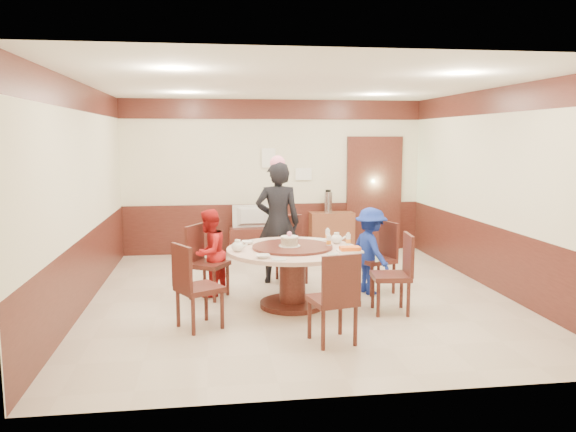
{
  "coord_description": "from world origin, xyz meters",
  "views": [
    {
      "loc": [
        -1.17,
        -7.28,
        2.12
      ],
      "look_at": [
        -0.16,
        -0.06,
        1.1
      ],
      "focal_mm": 35.0,
      "sensor_mm": 36.0,
      "label": 1
    }
  ],
  "objects": [
    {
      "name": "bowl_0",
      "position": [
        -0.7,
        -0.1,
        0.77
      ],
      "size": [
        0.16,
        0.16,
        0.04
      ],
      "primitive_type": "imported",
      "color": "white",
      "rests_on": "banquet_table"
    },
    {
      "name": "bowl_2",
      "position": [
        -0.58,
        -0.99,
        0.77
      ],
      "size": [
        0.17,
        0.17,
        0.04
      ],
      "primitive_type": "imported",
      "color": "white",
      "rests_on": "banquet_table"
    },
    {
      "name": "shrimp_platter",
      "position": [
        0.5,
        -0.78,
        0.78
      ],
      "size": [
        0.3,
        0.2,
        0.06
      ],
      "color": "white",
      "rests_on": "banquet_table"
    },
    {
      "name": "person_standing",
      "position": [
        -0.2,
        0.76,
        0.89
      ],
      "size": [
        0.68,
        0.48,
        1.78
      ],
      "primitive_type": "imported",
      "rotation": [
        0.0,
        0.0,
        3.05
      ],
      "color": "black",
      "rests_on": "ground"
    },
    {
      "name": "chair_5",
      "position": [
        1.01,
        -0.88,
        0.3
      ],
      "size": [
        0.49,
        0.48,
        0.97
      ],
      "rotation": [
        0.0,
        0.0,
        7.75
      ],
      "color": "#451B15",
      "rests_on": "ground"
    },
    {
      "name": "bowl_4",
      "position": [
        -0.82,
        -0.4,
        0.77
      ],
      "size": [
        0.14,
        0.14,
        0.03
      ],
      "primitive_type": "imported",
      "color": "white",
      "rests_on": "banquet_table"
    },
    {
      "name": "tv_stand",
      "position": [
        -0.41,
        2.75,
        0.25
      ],
      "size": [
        0.85,
        0.45,
        0.5
      ],
      "primitive_type": "cube",
      "color": "#451B15",
      "rests_on": "ground"
    },
    {
      "name": "notice_right",
      "position": [
        0.55,
        2.96,
        1.45
      ],
      "size": [
        0.3,
        0.0,
        0.22
      ],
      "primitive_type": "cube",
      "color": "white",
      "rests_on": "room"
    },
    {
      "name": "teapot_left",
      "position": [
        -0.85,
        -0.58,
        0.81
      ],
      "size": [
        0.17,
        0.15,
        0.13
      ],
      "primitive_type": "ellipsoid",
      "color": "white",
      "rests_on": "banquet_table"
    },
    {
      "name": "room",
      "position": [
        0.01,
        0.01,
        1.08
      ],
      "size": [
        6.0,
        6.04,
        2.84
      ],
      "color": "beige",
      "rests_on": "ground"
    },
    {
      "name": "birthday_cake",
      "position": [
        -0.2,
        -0.48,
        0.84
      ],
      "size": [
        0.27,
        0.27,
        0.19
      ],
      "color": "white",
      "rests_on": "banquet_table"
    },
    {
      "name": "chair_1",
      "position": [
        0.0,
        0.79,
        0.3
      ],
      "size": [
        0.48,
        0.49,
        0.97
      ],
      "rotation": [
        0.0,
        0.0,
        3.24
      ],
      "color": "#451B15",
      "rests_on": "ground"
    },
    {
      "name": "bottle_2",
      "position": [
        0.37,
        -0.07,
        0.83
      ],
      "size": [
        0.06,
        0.06,
        0.16
      ],
      "primitive_type": "cylinder",
      "color": "white",
      "rests_on": "banquet_table"
    },
    {
      "name": "bottle_1",
      "position": [
        0.56,
        -0.45,
        0.83
      ],
      "size": [
        0.06,
        0.06,
        0.16
      ],
      "primitive_type": "cylinder",
      "color": "white",
      "rests_on": "banquet_table"
    },
    {
      "name": "person_blue",
      "position": [
        0.99,
        -0.0,
        0.59
      ],
      "size": [
        0.63,
        0.85,
        1.18
      ],
      "primitive_type": "imported",
      "rotation": [
        0.0,
        0.0,
        1.84
      ],
      "color": "navy",
      "rests_on": "ground"
    },
    {
      "name": "side_cabinet",
      "position": [
        1.05,
        2.78,
        0.38
      ],
      "size": [
        0.8,
        0.4,
        0.75
      ],
      "primitive_type": "cube",
      "color": "brown",
      "rests_on": "ground"
    },
    {
      "name": "bottle_0",
      "position": [
        0.29,
        -0.5,
        0.83
      ],
      "size": [
        0.06,
        0.06,
        0.16
      ],
      "primitive_type": "cylinder",
      "color": "white",
      "rests_on": "banquet_table"
    },
    {
      "name": "thermos",
      "position": [
        0.98,
        2.78,
        0.94
      ],
      "size": [
        0.15,
        0.15,
        0.38
      ],
      "primitive_type": "cylinder",
      "color": "silver",
      "rests_on": "side_cabinet"
    },
    {
      "name": "teapot_right",
      "position": [
        0.45,
        -0.24,
        0.81
      ],
      "size": [
        0.17,
        0.15,
        0.13
      ],
      "primitive_type": "ellipsoid",
      "color": "white",
      "rests_on": "banquet_table"
    },
    {
      "name": "chair_3",
      "position": [
        -1.33,
        -1.13,
        0.3
      ],
      "size": [
        0.6,
        0.6,
        0.97
      ],
      "rotation": [
        0.0,
        0.0,
        5.23
      ],
      "color": "#451B15",
      "rests_on": "ground"
    },
    {
      "name": "person_red",
      "position": [
        -1.2,
        0.18,
        0.59
      ],
      "size": [
        0.67,
        0.72,
        1.17
      ],
      "primitive_type": "imported",
      "rotation": [
        0.0,
        0.0,
        4.19
      ],
      "color": "#B31717",
      "rests_on": "ground"
    },
    {
      "name": "saucer_far",
      "position": [
        0.29,
        0.04,
        0.76
      ],
      "size": [
        0.18,
        0.18,
        0.01
      ],
      "primitive_type": "cylinder",
      "color": "white",
      "rests_on": "banquet_table"
    },
    {
      "name": "chair_2",
      "position": [
        -1.22,
        0.1,
        0.3
      ],
      "size": [
        0.61,
        0.6,
        0.97
      ],
      "rotation": [
        0.0,
        0.0,
        4.19
      ],
      "color": "#451B15",
      "rests_on": "ground"
    },
    {
      "name": "saucer_near",
      "position": [
        -0.41,
        -1.11,
        0.76
      ],
      "size": [
        0.18,
        0.18,
        0.01
      ],
      "primitive_type": "cylinder",
      "color": "white",
      "rests_on": "banquet_table"
    },
    {
      "name": "television",
      "position": [
        -0.41,
        2.75,
        0.71
      ],
      "size": [
        0.72,
        0.15,
        0.41
      ],
      "primitive_type": "imported",
      "rotation": [
        0.0,
        0.0,
        3.22
      ],
      "color": "gray",
      "rests_on": "tv_stand"
    },
    {
      "name": "chair_4",
      "position": [
        0.07,
        -1.79,
        0.3
      ],
      "size": [
        0.52,
        0.53,
        0.97
      ],
      "rotation": [
        0.0,
        0.0,
        6.5
      ],
      "color": "#451B15",
      "rests_on": "ground"
    },
    {
      "name": "banquet_table",
      "position": [
        -0.16,
        -0.46,
        0.53
      ],
      "size": [
        1.65,
        1.65,
        0.78
      ],
      "color": "#451B15",
      "rests_on": "ground"
    },
    {
      "name": "notice_left",
      "position": [
        -0.1,
        2.96,
        1.75
      ],
      "size": [
        0.25,
        0.0,
        0.35
      ],
      "primitive_type": "cube",
      "color": "white",
      "rests_on": "room"
    },
    {
      "name": "bowl_1",
      "position": [
        0.22,
        -1.05,
        0.77
      ],
      "size": [
        0.13,
        0.13,
        0.04
      ],
      "primitive_type": "imported",
      "color": "white",
      "rests_on": "banquet_table"
    },
    {
      "name": "chair_0",
      "position": [
        1.09,
        0.05,
        0.3
      ],
      "size": [
        0.56,
        0.55,
        0.97
      ],
      "rotation": [
        0.0,
        0.0,
        1.88
      ],
      "color": "#451B15",
      "rests_on": "ground"
    },
    {
      "name": "bowl_3",
      "position": [
        0.48,
        -0.63,
        0.77
      ],
      "size": [
        0.15,
        0.15,
        0.05
      ],
      "primitive_type": "imported",
      "color": "white",
      "rests_on": "banquet_table"
    }
  ]
}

